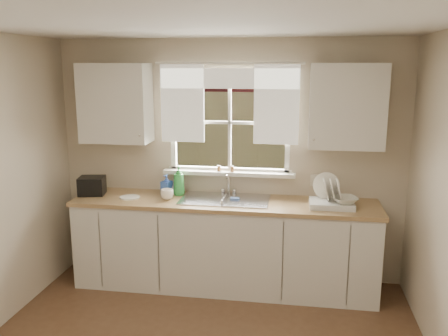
% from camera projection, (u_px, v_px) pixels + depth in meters
% --- Properties ---
extents(room_walls, '(3.62, 4.02, 2.50)m').
position_uv_depth(room_walls, '(180.00, 227.00, 2.96)').
color(room_walls, beige).
rests_on(room_walls, ground).
extents(ceiling, '(3.60, 4.00, 0.02)m').
position_uv_depth(ceiling, '(179.00, 17.00, 2.75)').
color(ceiling, silver).
rests_on(ceiling, room_walls).
extents(window, '(1.38, 0.16, 1.06)m').
position_uv_depth(window, '(229.00, 139.00, 4.90)').
color(window, white).
rests_on(window, room_walls).
extents(curtains, '(1.50, 0.03, 0.81)m').
position_uv_depth(curtains, '(229.00, 95.00, 4.76)').
color(curtains, white).
rests_on(curtains, room_walls).
extents(base_cabinets, '(3.00, 0.62, 0.87)m').
position_uv_depth(base_cabinets, '(224.00, 246.00, 4.81)').
color(base_cabinets, silver).
rests_on(base_cabinets, ground).
extents(countertop, '(3.04, 0.65, 0.04)m').
position_uv_depth(countertop, '(224.00, 203.00, 4.72)').
color(countertop, '#A17E50').
rests_on(countertop, base_cabinets).
extents(upper_cabinet_left, '(0.70, 0.33, 0.80)m').
position_uv_depth(upper_cabinet_left, '(116.00, 103.00, 4.83)').
color(upper_cabinet_left, silver).
rests_on(upper_cabinet_left, room_walls).
extents(upper_cabinet_right, '(0.70, 0.33, 0.80)m').
position_uv_depth(upper_cabinet_right, '(347.00, 106.00, 4.48)').
color(upper_cabinet_right, silver).
rests_on(upper_cabinet_right, room_walls).
extents(wall_outlet, '(0.08, 0.01, 0.12)m').
position_uv_depth(wall_outlet, '(314.00, 180.00, 4.83)').
color(wall_outlet, beige).
rests_on(wall_outlet, room_walls).
extents(sill_jars, '(0.18, 0.04, 0.06)m').
position_uv_depth(sill_jars, '(226.00, 169.00, 4.91)').
color(sill_jars, brown).
rests_on(sill_jars, window).
extents(backyard, '(20.00, 10.00, 6.13)m').
position_uv_depth(backyard, '(298.00, 9.00, 10.58)').
color(backyard, '#335421').
rests_on(backyard, ground).
extents(sink, '(0.88, 0.52, 0.40)m').
position_uv_depth(sink, '(225.00, 207.00, 4.76)').
color(sink, '#B7B7BC').
rests_on(sink, countertop).
extents(dish_rack, '(0.42, 0.32, 0.30)m').
position_uv_depth(dish_rack, '(331.00, 199.00, 4.51)').
color(dish_rack, silver).
rests_on(dish_rack, countertop).
extents(bowl, '(0.30, 0.30, 0.06)m').
position_uv_depth(bowl, '(345.00, 200.00, 4.44)').
color(bowl, silver).
rests_on(bowl, dish_rack).
extents(soap_bottle_a, '(0.16, 0.16, 0.31)m').
position_uv_depth(soap_bottle_a, '(179.00, 181.00, 4.89)').
color(soap_bottle_a, green).
rests_on(soap_bottle_a, countertop).
extents(soap_bottle_b, '(0.12, 0.13, 0.21)m').
position_uv_depth(soap_bottle_b, '(167.00, 185.00, 4.92)').
color(soap_bottle_b, '#3159B8').
rests_on(soap_bottle_b, countertop).
extents(soap_bottle_c, '(0.16, 0.16, 0.15)m').
position_uv_depth(soap_bottle_c, '(175.00, 186.00, 4.98)').
color(soap_bottle_c, '#EBE6C1').
rests_on(soap_bottle_c, countertop).
extents(saucer, '(0.20, 0.20, 0.01)m').
position_uv_depth(saucer, '(130.00, 197.00, 4.81)').
color(saucer, white).
rests_on(saucer, countertop).
extents(cup, '(0.14, 0.14, 0.10)m').
position_uv_depth(cup, '(167.00, 194.00, 4.75)').
color(cup, white).
rests_on(cup, countertop).
extents(black_appliance, '(0.29, 0.27, 0.19)m').
position_uv_depth(black_appliance, '(92.00, 186.00, 4.93)').
color(black_appliance, black).
rests_on(black_appliance, countertop).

